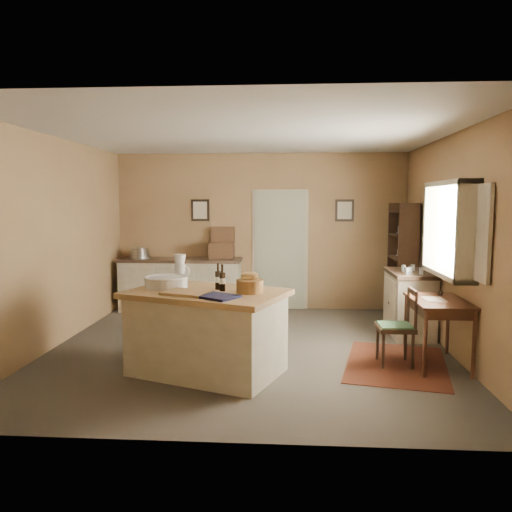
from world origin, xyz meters
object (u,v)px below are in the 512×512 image
Objects in this scene: writing_desk at (438,308)px; desk_chair at (395,328)px; right_cabinet at (409,303)px; work_island at (206,330)px; sideboard at (181,283)px; shelving_unit at (405,261)px.

desk_chair is at bearing -178.55° from writing_desk.
right_cabinet is at bearing 90.01° from writing_desk.
writing_desk is 0.53m from desk_chair.
work_island is 2.15m from desk_chair.
sideboard reaches higher than writing_desk.
right_cabinet is 0.55× the size of shelving_unit.
writing_desk is (2.59, 0.42, 0.19)m from work_island.
right_cabinet is (3.54, -1.36, -0.02)m from sideboard.
work_island reaches higher than writing_desk.
sideboard is 1.12× the size of shelving_unit.
desk_chair is 0.86× the size of right_cabinet.
sideboard is at bearing 159.00° from right_cabinet.
work_island is 2.00× the size of writing_desk.
writing_desk is at bearing -37.25° from sideboard.
writing_desk is at bearing 29.94° from work_island.
shelving_unit is (0.15, 2.35, 0.25)m from writing_desk.
writing_desk is 0.52× the size of shelving_unit.
sideboard reaches higher than right_cabinet.
sideboard is at bearing 137.54° from desk_chair.
sideboard is (-0.95, 3.11, -0.00)m from work_island.
work_island reaches higher than desk_chair.
sideboard is 4.45m from writing_desk.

